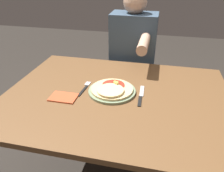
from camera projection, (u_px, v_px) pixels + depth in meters
dining_table at (116, 109)px, 1.29m from camera, size 1.27×0.96×0.78m
plate at (112, 91)px, 1.26m from camera, size 0.27×0.27×0.01m
pizza at (112, 89)px, 1.25m from camera, size 0.24×0.24×0.04m
fork at (85, 88)px, 1.30m from camera, size 0.03×0.18×0.00m
knife at (141, 96)px, 1.22m from camera, size 0.03×0.22×0.00m
napkin at (63, 97)px, 1.21m from camera, size 0.15×0.10×0.01m
person_diner at (132, 58)px, 1.81m from camera, size 0.36×0.52×1.27m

